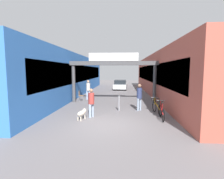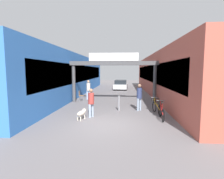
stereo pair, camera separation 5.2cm
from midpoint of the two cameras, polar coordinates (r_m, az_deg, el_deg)
The scene contains 13 objects.
ground_plane at distance 8.76m, azimuth -1.64°, elevation -11.31°, with size 80.00×80.00×0.00m, color slate.
storefront_left at distance 20.20m, azimuth -13.13°, elevation 4.59°, with size 3.00×26.00×4.27m.
storefront_right at distance 19.79m, azimuth 16.46°, elevation 4.47°, with size 3.00×26.00×4.27m.
arcade_sign_gateway at distance 14.32m, azimuth 0.66°, elevation 7.06°, with size 7.40×0.47×4.04m.
pedestrian_with_dog at distance 9.93m, azimuth -6.70°, elevation -3.73°, with size 0.47×0.47×1.63m.
pedestrian_companion at distance 11.61m, azimuth 9.04°, elevation -1.88°, with size 0.48×0.48×1.77m.
pedestrian_carrying_crate at distance 16.04m, azimuth -7.62°, elevation 0.37°, with size 0.39×0.37×1.78m.
dog_on_leash at distance 9.63m, azimuth -9.69°, elevation -7.61°, with size 0.50×0.80×0.56m.
bicycle_red_nearest at distance 10.00m, azimuth 15.91°, elevation -6.74°, with size 0.46×1.69×0.98m.
bicycle_orange_second at distance 11.13m, azimuth 14.44°, elevation -5.40°, with size 0.46×1.68×0.98m.
bollard_post_metal at distance 11.46m, azimuth 2.42°, elevation -4.46°, with size 0.10×0.10×1.02m.
cafe_chair_wood_nearer at distance 15.46m, azimuth -10.14°, elevation -1.70°, with size 0.44×0.44×0.89m.
parked_car_white at distance 24.78m, azimuth 2.95°, elevation 1.55°, with size 1.94×4.07×1.33m.
Camera 2 is at (0.84, -8.31, 2.63)m, focal length 28.00 mm.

